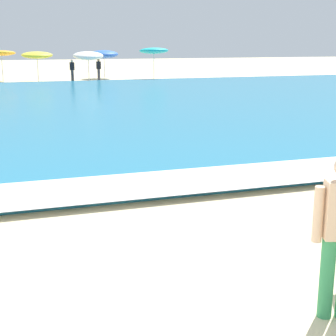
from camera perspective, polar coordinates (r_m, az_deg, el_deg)
sea at (r=22.73m, az=-16.13°, el=6.42°), size 120.00×28.00×0.14m
surf_foam at (r=9.56m, az=-12.51°, el=-2.64°), size 120.00×1.78×0.01m
beach_umbrella_3 at (r=39.58m, az=-18.05°, el=12.04°), size 2.03×2.05×2.25m
beach_umbrella_4 at (r=38.55m, az=-14.35°, el=12.05°), size 2.19×2.21×2.16m
beach_umbrella_5 at (r=38.64m, az=-8.85°, el=12.21°), size 2.20×2.25×2.18m
beach_umbrella_6 at (r=40.99m, az=-7.13°, el=12.44°), size 2.18×2.21×2.21m
beach_umbrella_7 at (r=39.44m, az=-1.59°, el=12.89°), size 2.19×2.21×2.41m
beachgoer_near_row_left at (r=38.74m, az=-7.71°, el=10.85°), size 0.32×0.20×1.58m
beachgoer_near_row_right at (r=37.63m, az=-10.60°, el=10.66°), size 0.32×0.20×1.58m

